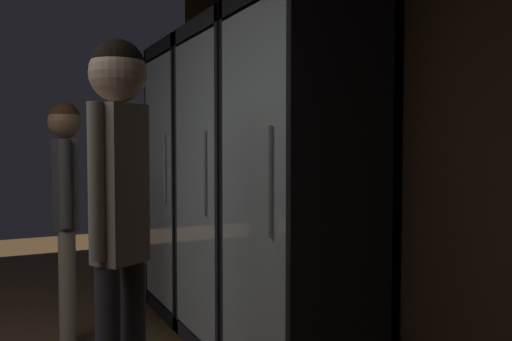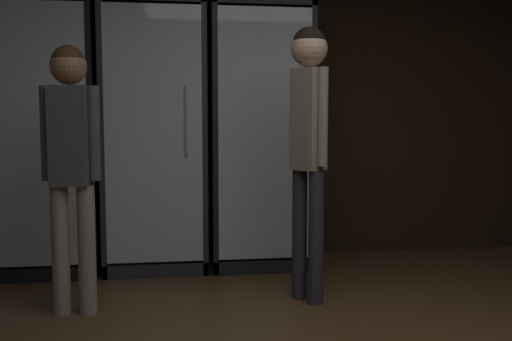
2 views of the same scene
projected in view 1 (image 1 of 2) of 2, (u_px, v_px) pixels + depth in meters
wall_back at (388, 128)px, 2.57m from camera, size 6.00×0.06×2.80m
cooler_far_left at (200, 182)px, 4.13m from camera, size 0.77×0.61×2.10m
cooler_left at (243, 189)px, 3.40m from camera, size 0.77×0.61×2.10m
cooler_center at (310, 201)px, 2.67m from camera, size 0.77×0.61×2.10m
shopper_near at (66, 196)px, 3.34m from camera, size 0.35×0.21×1.59m
shopper_far at (119, 192)px, 2.07m from camera, size 0.23×0.26×1.73m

